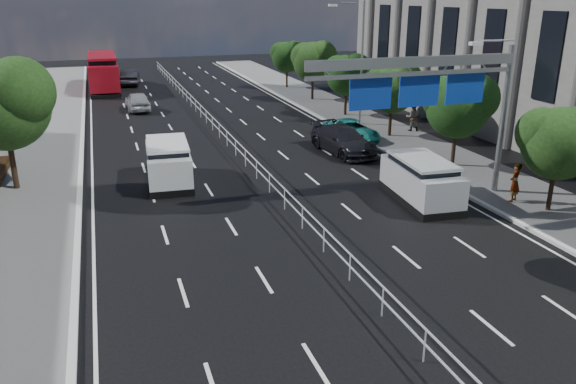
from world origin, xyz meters
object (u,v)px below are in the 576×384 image
red_bus (103,71)px  parked_car_teal (351,131)px  pedestrian_a (515,182)px  silver_minivan (421,180)px  overhead_gantry (436,84)px  pedestrian_b (413,117)px  near_car_silver (138,101)px  white_minivan (168,163)px  near_car_dark (130,77)px  parked_car_dark (343,140)px

red_bus → parked_car_teal: size_ratio=2.40×
parked_car_teal → pedestrian_a: (2.14, -13.55, 0.38)m
red_bus → silver_minivan: red_bus is taller
red_bus → silver_minivan: (13.48, -39.74, -0.83)m
overhead_gantry → red_bus: (-13.72, 39.88, -3.74)m
pedestrian_b → red_bus: bearing=-30.8°
parked_car_teal → near_car_silver: bearing=126.3°
white_minivan → near_car_dark: size_ratio=1.01×
parked_car_dark → overhead_gantry: bearing=-95.3°
parked_car_teal → red_bus: bearing=115.2°
near_car_dark → silver_minivan: 43.46m
silver_minivan → pedestrian_a: (3.94, -1.74, 0.04)m
overhead_gantry → pedestrian_b: (6.66, 12.71, -4.49)m
red_bus → pedestrian_a: bearing=-67.0°
white_minivan → parked_car_dark: size_ratio=0.93×
near_car_dark → parked_car_dark: near_car_dark is taller
pedestrian_a → parked_car_teal: bearing=-111.2°
near_car_silver → pedestrian_b: bearing=138.5°
red_bus → near_car_silver: 12.79m
overhead_gantry → pedestrian_b: 15.04m
overhead_gantry → red_bus: bearing=109.0°
silver_minivan → parked_car_teal: (1.80, 11.81, -0.34)m
silver_minivan → parked_car_teal: 11.95m
white_minivan → pedestrian_b: size_ratio=2.66×
white_minivan → red_bus: bearing=98.4°
red_bus → parked_car_teal: 31.86m
parked_car_dark → pedestrian_a: pedestrian_a is taller
parked_car_teal → near_car_dark: bearing=108.9°
overhead_gantry → pedestrian_a: size_ratio=5.47×
near_car_silver → overhead_gantry: bearing=110.2°
silver_minivan → pedestrian_b: 14.34m
parked_car_teal → pedestrian_b: 5.17m
red_bus → parked_car_teal: bearing=-61.1°
red_bus → parked_car_dark: bearing=-66.0°
pedestrian_a → pedestrian_b: 14.61m
pedestrian_a → pedestrian_b: pedestrian_b is taller
silver_minivan → overhead_gantry: bearing=-25.2°
pedestrian_b → white_minivan: bearing=40.5°
near_car_dark → pedestrian_a: size_ratio=2.75×
parked_car_dark → pedestrian_b: size_ratio=2.86×
near_car_dark → silver_minivan: silver_minivan is taller
near_car_dark → parked_car_teal: bearing=119.1°
red_bus → near_car_dark: 3.79m
near_car_silver → parked_car_dark: (11.05, -18.08, 0.03)m
near_car_silver → silver_minivan: (11.05, -27.22, 0.25)m
pedestrian_b → pedestrian_a: bearing=100.6°
overhead_gantry → near_car_dark: (-10.95, 42.26, -4.76)m
parked_car_dark → pedestrian_b: pedestrian_b is taller
red_bus → pedestrian_b: bearing=-52.9°
red_bus → near_car_silver: red_bus is taller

